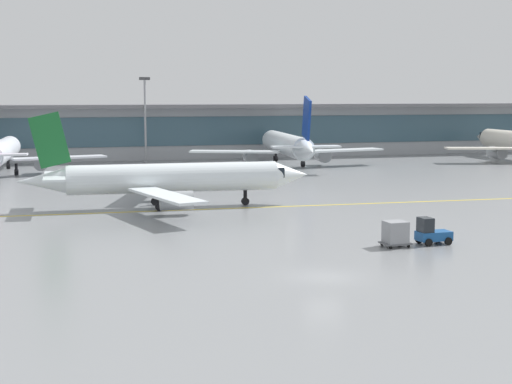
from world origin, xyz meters
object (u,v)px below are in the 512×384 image
baggage_tug (431,233)px  cargo_dolly_lead (395,233)px  apron_light_mast_1 (145,116)px  taxiing_regional_jet (170,179)px  gate_airplane_2 (287,145)px  gate_airplane_1 (1,152)px

baggage_tug → cargo_dolly_lead: size_ratio=1.23×
baggage_tug → apron_light_mast_1: size_ratio=0.19×
taxiing_regional_jet → apron_light_mast_1: bearing=87.0°
taxiing_regional_jet → apron_light_mast_1: 53.89m
gate_airplane_2 → taxiing_regional_jet: (-25.12, -40.04, -0.42)m
taxiing_regional_jet → gate_airplane_1: bearing=116.8°
taxiing_regional_jet → baggage_tug: taxiing_regional_jet is taller
gate_airplane_1 → cargo_dolly_lead: (31.13, -63.16, -2.11)m
cargo_dolly_lead → apron_light_mast_1: apron_light_mast_1 is taller
cargo_dolly_lead → apron_light_mast_1: bearing=93.7°
gate_airplane_1 → apron_light_mast_1: bearing=-52.5°
gate_airplane_1 → taxiing_regional_jet: bearing=-151.0°
gate_airplane_2 → apron_light_mast_1: 25.02m
gate_airplane_2 → taxiing_regional_jet: 47.27m
cargo_dolly_lead → apron_light_mast_1: size_ratio=0.15×
gate_airplane_1 → taxiing_regional_jet: (18.00, -38.53, -0.24)m
gate_airplane_1 → gate_airplane_2: size_ratio=0.95×
gate_airplane_1 → baggage_tug: 71.73m
taxiing_regional_jet → baggage_tug: 29.43m
gate_airplane_2 → cargo_dolly_lead: size_ratio=15.53×
gate_airplane_1 → gate_airplane_2: bearing=-84.1°
gate_airplane_2 → apron_light_mast_1: size_ratio=2.38×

